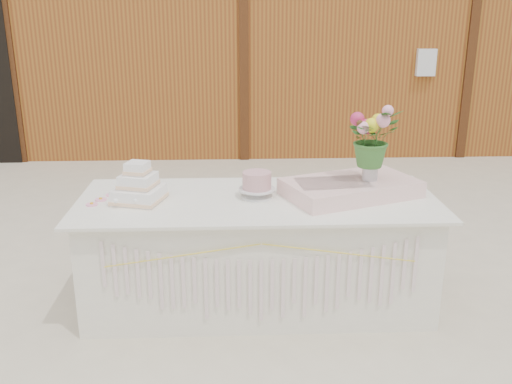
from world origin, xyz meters
TOP-DOWN VIEW (x-y plane):
  - ground at (0.00, 0.00)m, footprint 80.00×80.00m
  - barn at (-0.01, 5.99)m, footprint 12.60×4.60m
  - cake_table at (0.00, -0.00)m, footprint 2.40×1.00m
  - wedding_cake at (-0.78, -0.02)m, footprint 0.37×0.37m
  - pink_cake_stand at (-0.01, 0.03)m, footprint 0.25×0.25m
  - satin_runner at (0.63, 0.04)m, footprint 0.99×0.78m
  - flower_vase at (0.76, 0.05)m, footprint 0.10×0.10m
  - bouquet at (0.76, 0.05)m, footprint 0.44×0.42m
  - loose_flowers at (-1.01, 0.06)m, footprint 0.21×0.39m

SIDE VIEW (x-z plane):
  - ground at x=0.00m, z-range 0.00..0.00m
  - cake_table at x=0.00m, z-range 0.00..0.77m
  - loose_flowers at x=-1.01m, z-range 0.77..0.79m
  - satin_runner at x=0.63m, z-range 0.77..0.88m
  - wedding_cake at x=-0.78m, z-range 0.73..0.99m
  - pink_cake_stand at x=-0.01m, z-range 0.78..0.96m
  - flower_vase at x=0.76m, z-range 0.88..1.02m
  - bouquet at x=0.76m, z-range 1.02..1.41m
  - barn at x=-0.01m, z-range 0.03..3.33m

